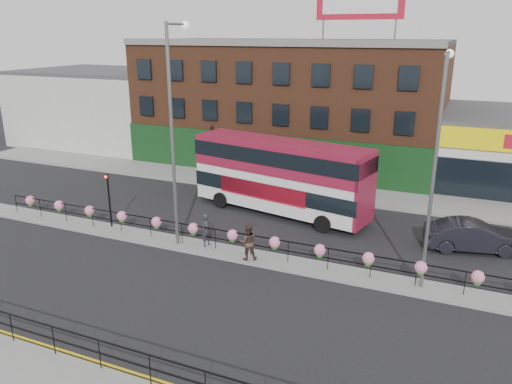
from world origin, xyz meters
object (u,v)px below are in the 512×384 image
at_px(pedestrian_a, 207,230).
at_px(lamp_column_east, 436,154).
at_px(lamp_column_west, 174,118).
at_px(pedestrian_b, 248,242).
at_px(car, 474,236).
at_px(double_decker_bus, 281,170).

relative_size(pedestrian_a, lamp_column_east, 0.17).
relative_size(pedestrian_a, lamp_column_west, 0.16).
bearing_deg(pedestrian_a, pedestrian_b, -90.64).
xyz_separation_m(car, pedestrian_b, (-10.20, -5.93, 0.27)).
height_order(pedestrian_a, lamp_column_east, lamp_column_east).
relative_size(lamp_column_west, lamp_column_east, 1.12).
distance_m(car, pedestrian_a, 13.90).
relative_size(car, lamp_column_east, 0.51).
relative_size(double_decker_bus, pedestrian_b, 6.36).
bearing_deg(double_decker_bus, pedestrian_a, -104.34).
height_order(car, pedestrian_a, pedestrian_a).
xyz_separation_m(pedestrian_a, pedestrian_b, (2.66, -0.66, 0.05)).
bearing_deg(pedestrian_a, lamp_column_east, -76.10).
bearing_deg(pedestrian_b, lamp_column_east, 157.99).
xyz_separation_m(pedestrian_b, lamp_column_west, (-4.23, 0.54, 5.76)).
xyz_separation_m(pedestrian_a, lamp_column_east, (10.86, 0.10, 5.10)).
bearing_deg(double_decker_bus, lamp_column_west, -115.95).
bearing_deg(car, lamp_column_east, 144.55).
distance_m(pedestrian_a, pedestrian_b, 2.74).
bearing_deg(lamp_column_west, lamp_column_east, 1.05).
relative_size(car, lamp_column_west, 0.45).
height_order(double_decker_bus, lamp_column_west, lamp_column_west).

